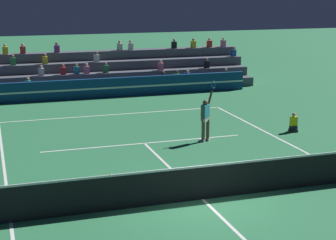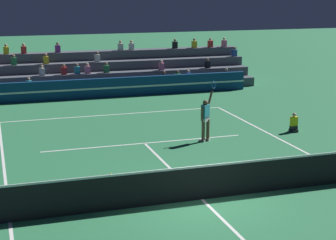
# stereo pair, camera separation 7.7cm
# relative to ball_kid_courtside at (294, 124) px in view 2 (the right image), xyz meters

# --- Properties ---
(ground_plane) EXTENTS (120.00, 120.00, 0.00)m
(ground_plane) POSITION_rel_ball_kid_courtside_xyz_m (-6.66, -6.23, -0.33)
(ground_plane) COLOR #2D7A4C
(court_lines) EXTENTS (11.10, 23.90, 0.01)m
(court_lines) POSITION_rel_ball_kid_courtside_xyz_m (-6.66, -6.23, -0.33)
(court_lines) COLOR white
(court_lines) RESTS_ON ground
(tennis_net) EXTENTS (12.00, 0.10, 1.10)m
(tennis_net) POSITION_rel_ball_kid_courtside_xyz_m (-6.66, -6.23, 0.21)
(tennis_net) COLOR black
(tennis_net) RESTS_ON ground
(sponsor_banner_wall) EXTENTS (18.00, 0.26, 1.10)m
(sponsor_banner_wall) POSITION_rel_ball_kid_courtside_xyz_m (-6.66, 10.17, 0.22)
(sponsor_banner_wall) COLOR navy
(sponsor_banner_wall) RESTS_ON ground
(bleacher_stand) EXTENTS (20.36, 3.80, 2.83)m
(bleacher_stand) POSITION_rel_ball_kid_courtside_xyz_m (-6.67, 13.34, 0.50)
(bleacher_stand) COLOR #4C515B
(bleacher_stand) RESTS_ON ground
(ball_kid_courtside) EXTENTS (0.30, 0.36, 0.84)m
(ball_kid_courtside) POSITION_rel_ball_kid_courtside_xyz_m (0.00, 0.00, 0.00)
(ball_kid_courtside) COLOR black
(ball_kid_courtside) RESTS_ON ground
(tennis_player) EXTENTS (0.91, 0.67, 2.46)m
(tennis_player) POSITION_rel_ball_kid_courtside_xyz_m (-4.20, -0.23, 0.66)
(tennis_player) COLOR brown
(tennis_player) RESTS_ON ground
(tennis_ball) EXTENTS (0.07, 0.07, 0.07)m
(tennis_ball) POSITION_rel_ball_kid_courtside_xyz_m (-8.78, -3.23, -0.30)
(tennis_ball) COLOR #C6DB33
(tennis_ball) RESTS_ON ground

